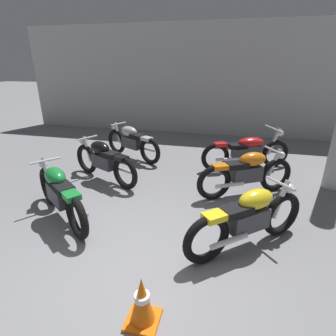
{
  "coord_description": "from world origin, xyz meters",
  "views": [
    {
      "loc": [
        1.08,
        -2.31,
        2.36
      ],
      "look_at": [
        0.0,
        2.1,
        0.55
      ],
      "focal_mm": 28.26,
      "sensor_mm": 36.0,
      "label": 1
    }
  ],
  "objects_px": {
    "motorcycle_left_row_1": "(104,160)",
    "motorcycle_right_row_0": "(249,218)",
    "motorcycle_left_row_2": "(132,141)",
    "motorcycle_right_row_2": "(247,151)",
    "traffic_cone": "(142,302)",
    "motorcycle_left_row_0": "(60,193)",
    "motorcycle_right_row_1": "(247,173)"
  },
  "relations": [
    {
      "from": "motorcycle_left_row_1",
      "to": "motorcycle_right_row_0",
      "type": "height_order",
      "value": "same"
    },
    {
      "from": "motorcycle_left_row_2",
      "to": "motorcycle_right_row_2",
      "type": "relative_size",
      "value": 0.88
    },
    {
      "from": "traffic_cone",
      "to": "motorcycle_left_row_0",
      "type": "bearing_deg",
      "value": 141.85
    },
    {
      "from": "motorcycle_left_row_2",
      "to": "motorcycle_right_row_0",
      "type": "relative_size",
      "value": 1.15
    },
    {
      "from": "motorcycle_left_row_1",
      "to": "motorcycle_left_row_2",
      "type": "xyz_separation_m",
      "value": [
        0.06,
        1.47,
        0.0
      ]
    },
    {
      "from": "motorcycle_left_row_2",
      "to": "motorcycle_left_row_1",
      "type": "bearing_deg",
      "value": -92.52
    },
    {
      "from": "motorcycle_right_row_1",
      "to": "motorcycle_right_row_2",
      "type": "xyz_separation_m",
      "value": [
        0.04,
        1.4,
        -0.01
      ]
    },
    {
      "from": "motorcycle_right_row_0",
      "to": "motorcycle_right_row_2",
      "type": "height_order",
      "value": "motorcycle_right_row_2"
    },
    {
      "from": "motorcycle_left_row_0",
      "to": "motorcycle_right_row_0",
      "type": "distance_m",
      "value": 2.87
    },
    {
      "from": "motorcycle_left_row_0",
      "to": "motorcycle_right_row_0",
      "type": "height_order",
      "value": "same"
    },
    {
      "from": "motorcycle_right_row_0",
      "to": "motorcycle_right_row_1",
      "type": "relative_size",
      "value": 0.89
    },
    {
      "from": "motorcycle_left_row_1",
      "to": "motorcycle_left_row_2",
      "type": "height_order",
      "value": "same"
    },
    {
      "from": "motorcycle_right_row_1",
      "to": "traffic_cone",
      "type": "relative_size",
      "value": 3.27
    },
    {
      "from": "motorcycle_left_row_0",
      "to": "motorcycle_left_row_2",
      "type": "relative_size",
      "value": 0.91
    },
    {
      "from": "motorcycle_left_row_1",
      "to": "motorcycle_right_row_0",
      "type": "xyz_separation_m",
      "value": [
        2.88,
        -1.6,
        0.0
      ]
    },
    {
      "from": "motorcycle_left_row_0",
      "to": "motorcycle_right_row_0",
      "type": "relative_size",
      "value": 1.05
    },
    {
      "from": "motorcycle_left_row_0",
      "to": "motorcycle_left_row_2",
      "type": "height_order",
      "value": "same"
    },
    {
      "from": "motorcycle_left_row_0",
      "to": "motorcycle_left_row_2",
      "type": "bearing_deg",
      "value": 89.04
    },
    {
      "from": "motorcycle_left_row_0",
      "to": "motorcycle_left_row_1",
      "type": "distance_m",
      "value": 1.55
    },
    {
      "from": "motorcycle_left_row_1",
      "to": "motorcycle_right_row_0",
      "type": "bearing_deg",
      "value": -29.01
    },
    {
      "from": "motorcycle_left_row_1",
      "to": "motorcycle_right_row_1",
      "type": "relative_size",
      "value": 1.03
    },
    {
      "from": "motorcycle_right_row_2",
      "to": "traffic_cone",
      "type": "relative_size",
      "value": 3.76
    },
    {
      "from": "motorcycle_left_row_1",
      "to": "motorcycle_right_row_2",
      "type": "height_order",
      "value": "motorcycle_right_row_2"
    },
    {
      "from": "motorcycle_right_row_2",
      "to": "motorcycle_left_row_1",
      "type": "bearing_deg",
      "value": -154.6
    },
    {
      "from": "motorcycle_left_row_0",
      "to": "motorcycle_left_row_1",
      "type": "xyz_separation_m",
      "value": [
        -0.01,
        1.55,
        0.0
      ]
    },
    {
      "from": "motorcycle_left_row_1",
      "to": "motorcycle_left_row_2",
      "type": "distance_m",
      "value": 1.47
    },
    {
      "from": "motorcycle_right_row_0",
      "to": "motorcycle_right_row_1",
      "type": "distance_m",
      "value": 1.6
    },
    {
      "from": "motorcycle_left_row_1",
      "to": "motorcycle_right_row_2",
      "type": "relative_size",
      "value": 0.89
    },
    {
      "from": "motorcycle_right_row_0",
      "to": "motorcycle_right_row_2",
      "type": "bearing_deg",
      "value": 88.65
    },
    {
      "from": "motorcycle_left_row_1",
      "to": "motorcycle_right_row_1",
      "type": "bearing_deg",
      "value": 0.07
    },
    {
      "from": "motorcycle_left_row_0",
      "to": "motorcycle_left_row_1",
      "type": "bearing_deg",
      "value": 90.53
    },
    {
      "from": "motorcycle_left_row_2",
      "to": "motorcycle_right_row_1",
      "type": "distance_m",
      "value": 3.2
    }
  ]
}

